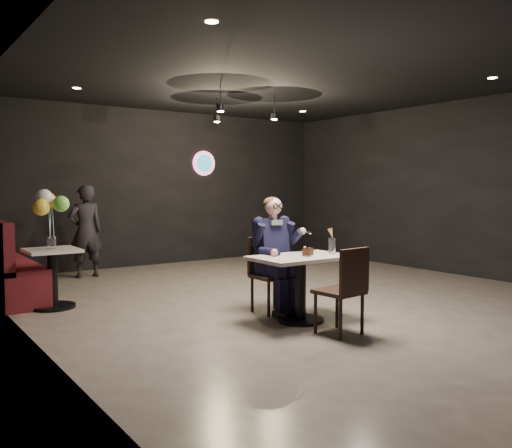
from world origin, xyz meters
TOP-DOWN VIEW (x-y plane):
  - floor at (0.00, 0.00)m, footprint 9.00×9.00m
  - wall_sign at (0.80, 4.47)m, footprint 0.50×0.06m
  - pendant_lights at (0.00, 2.00)m, footprint 1.40×1.20m
  - main_table at (-0.83, -0.62)m, footprint 1.10×0.70m
  - chair_far at (-0.83, -0.07)m, footprint 0.42×0.46m
  - chair_near at (-0.83, -1.24)m, footprint 0.46×0.50m
  - seated_man at (-0.83, -0.07)m, footprint 0.60×0.80m
  - dessert_plate at (-0.75, -0.67)m, footprint 0.21×0.21m
  - cake_slice at (-0.80, -0.70)m, footprint 0.13×0.12m
  - mint_leaf at (-0.79, -0.71)m, footprint 0.06×0.04m
  - sundae_glass at (-0.42, -0.68)m, footprint 0.08×0.08m
  - wafer_cone at (-0.43, -0.68)m, footprint 0.07×0.07m
  - booth_bench at (-3.25, 2.69)m, footprint 0.55×2.19m
  - side_table at (-2.95, 1.69)m, footprint 0.62×0.62m
  - balloon_vase at (-2.95, 1.69)m, footprint 0.11×0.11m
  - balloon_bunch at (-2.95, 1.69)m, footprint 0.37×0.37m
  - passerby at (-1.87, 3.78)m, footprint 0.58×0.39m

SIDE VIEW (x-z plane):
  - floor at x=0.00m, z-range 0.00..0.00m
  - main_table at x=-0.83m, z-range 0.00..0.75m
  - side_table at x=-2.95m, z-range 0.00..0.78m
  - chair_far at x=-0.83m, z-range 0.00..0.92m
  - chair_near at x=-0.83m, z-range 0.00..0.92m
  - booth_bench at x=-3.25m, z-range 0.00..1.09m
  - seated_man at x=-0.83m, z-range 0.00..1.44m
  - dessert_plate at x=-0.75m, z-range 0.75..0.76m
  - passerby at x=-1.87m, z-range 0.00..1.56m
  - cake_slice at x=-0.80m, z-range 0.76..0.84m
  - balloon_vase at x=-2.95m, z-range 0.75..0.91m
  - mint_leaf at x=-0.79m, z-range 0.84..0.85m
  - sundae_glass at x=-0.42m, z-range 0.75..0.93m
  - wafer_cone at x=-0.43m, z-range 0.93..1.04m
  - balloon_bunch at x=-2.95m, z-range 0.90..1.51m
  - wall_sign at x=0.80m, z-range 1.75..2.25m
  - pendant_lights at x=0.00m, z-range 2.70..3.06m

